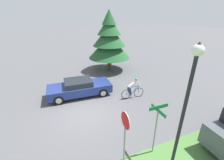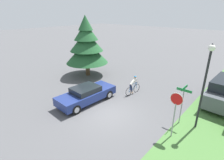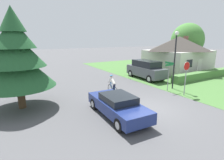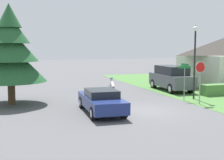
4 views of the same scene
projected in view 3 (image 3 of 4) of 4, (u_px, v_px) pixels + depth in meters
The scene contains 12 objects.
ground_plane at pixel (149, 109), 11.37m from camera, with size 140.00×140.00×0.00m, color #515154.
grass_verge_right at pixel (202, 77), 20.62m from camera, with size 16.00×36.00×0.01m, color #477538.
cottage_house at pixel (178, 53), 24.02m from camera, with size 8.91×7.31×4.79m.
hedge_row at pixel (206, 75), 20.02m from camera, with size 10.65×0.90×0.83m, color #4C7A3D.
sedan_left_lane at pixel (117, 105), 10.15m from camera, with size 2.01×4.78×1.32m.
cyclist at pixel (113, 86), 14.04m from camera, with size 0.44×1.80×1.60m.
parked_suv_right at pixel (146, 70), 19.62m from camera, with size 2.11×5.01×2.06m.
stop_sign at pixel (186, 72), 13.59m from camera, with size 0.69×0.07×2.71m.
street_lamp at pixel (175, 51), 15.14m from camera, with size 0.35×0.35×5.13m.
street_name_sign at pixel (169, 71), 14.85m from camera, with size 0.90×0.90×2.52m.
conifer_tall_near at pixel (16, 57), 10.76m from camera, with size 4.47×4.47×6.35m.
deciduous_tree_right at pixel (187, 40), 28.56m from camera, with size 5.16×5.16×6.88m.
Camera 3 is at (-7.46, -7.94, 4.46)m, focal length 28.00 mm.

